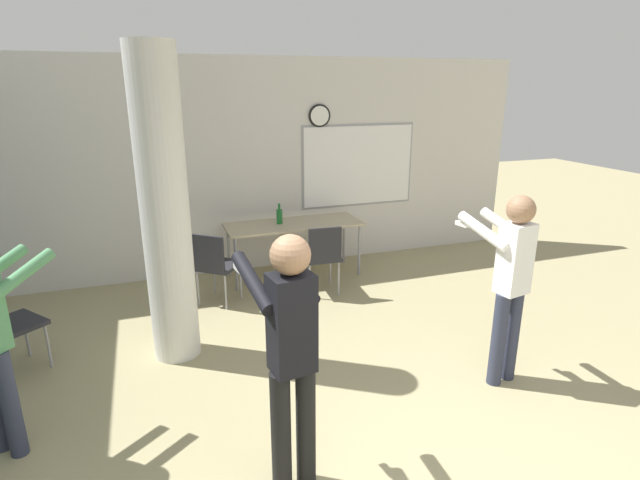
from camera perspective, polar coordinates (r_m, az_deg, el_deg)
wall_back at (r=6.75m, az=-8.04°, el=8.25°), size 8.00×0.15×2.80m
support_pillar at (r=4.57m, az=-17.31°, el=3.21°), size 0.42×0.42×2.80m
folding_table at (r=6.51m, az=-3.03°, el=1.53°), size 1.76×0.66×0.73m
bottle_on_table at (r=6.47m, az=-4.66°, el=2.76°), size 0.08×0.08×0.27m
chair_table_right at (r=5.99m, az=0.23°, el=-1.57°), size 0.47×0.47×0.87m
chair_table_left at (r=5.82m, az=-11.91°, el=-2.53°), size 0.62×0.62×0.87m
chair_by_left_wall at (r=5.11m, az=-32.57°, el=-7.92°), size 0.62×0.62×0.87m
person_playing_front at (r=3.00m, az=-3.44°, el=-12.04°), size 0.44×0.64×1.68m
person_playing_side at (r=4.37m, az=20.88°, el=-3.83°), size 0.44×0.63×1.64m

